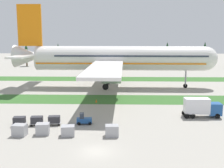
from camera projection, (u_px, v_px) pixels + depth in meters
ground_plane at (96, 151)px, 39.02m from camera, size 400.00×400.00×0.00m
grass_strip_near at (107, 99)px, 70.22m from camera, size 320.00×10.20×0.01m
grass_strip_far at (111, 79)px, 102.16m from camera, size 320.00×10.20×0.01m
airliner at (115, 58)px, 84.76m from camera, size 58.13×71.72×23.65m
baggage_tug at (84, 120)px, 50.70m from camera, size 2.73×1.58×1.97m
cargo_dolly_lead at (54, 120)px, 50.28m from camera, size 2.35×1.73×1.55m
cargo_dolly_second at (37, 120)px, 50.05m from camera, size 2.35×1.73×1.55m
cargo_dolly_third at (19, 121)px, 49.82m from camera, size 2.35×1.73×1.55m
catering_truck at (202, 107)px, 54.93m from camera, size 6.97×2.33×3.58m
ground_crew_marshaller at (185, 110)px, 56.95m from camera, size 0.36×0.54×1.74m
uld_container_0 at (20, 130)px, 44.97m from camera, size 2.14×1.78×1.76m
uld_container_1 at (43, 129)px, 45.53m from camera, size 2.16×1.81×1.75m
uld_container_2 at (68, 131)px, 44.92m from camera, size 2.20×1.86×1.58m
uld_container_3 at (112, 131)px, 44.69m from camera, size 2.08×1.70×1.73m
taxiway_marker_0 at (203, 106)px, 62.73m from camera, size 0.44×0.44×0.48m
taxiway_marker_1 at (96, 101)px, 67.06m from camera, size 0.44×0.44×0.70m
distant_tree_line at (119, 53)px, 137.14m from camera, size 156.82×9.44×11.86m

